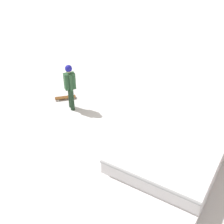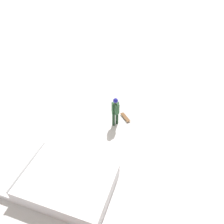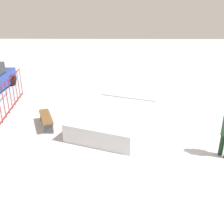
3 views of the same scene
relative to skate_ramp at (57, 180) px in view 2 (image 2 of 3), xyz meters
name	(u,v)px [view 2 (image 2 of 3)]	position (x,y,z in m)	size (l,w,h in m)	color
ground_plane	(103,164)	(-1.86, -0.92, -0.32)	(60.00, 60.00, 0.00)	silver
skate_ramp	(57,180)	(0.00, 0.00, 0.00)	(5.97, 4.35, 0.74)	silver
skater	(115,110)	(-2.56, -3.53, 0.69)	(0.39, 0.44, 1.73)	black
skateboard	(125,117)	(-3.14, -3.97, -0.24)	(0.51, 0.81, 0.09)	#593314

